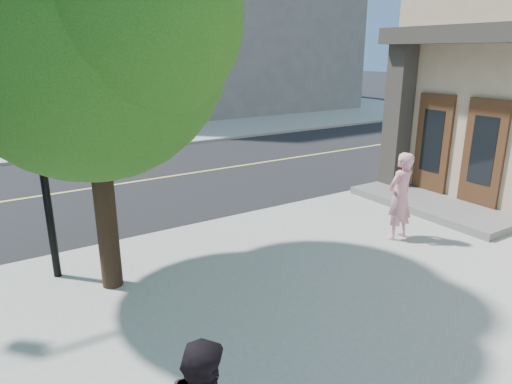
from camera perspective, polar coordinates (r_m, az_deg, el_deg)
ground at (r=9.67m, az=-28.70°, el=-8.55°), size 140.00×140.00×0.00m
sidewalk_ne at (r=33.53m, az=-8.39°, el=10.54°), size 29.00×25.00×0.12m
filler_ne at (r=34.14m, az=-8.50°, el=22.53°), size 18.00×16.00×14.00m
man_on_phone at (r=9.72m, az=17.55°, el=-0.51°), size 0.69×0.48×1.82m
street_tree at (r=7.29m, az=-19.78°, el=21.18°), size 5.09×4.62×6.75m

